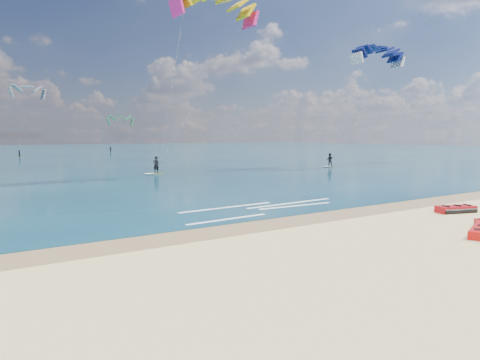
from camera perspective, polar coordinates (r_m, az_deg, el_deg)
name	(u,v)px	position (r m, az deg, el deg)	size (l,w,h in m)	color
ground	(98,171)	(55.42, -18.41, 1.18)	(320.00, 320.00, 0.00)	tan
wet_sand_strip	(292,221)	(21.97, 6.97, -5.43)	(320.00, 2.40, 0.01)	brown
sea	(29,153)	(118.38, -26.29, 3.27)	(320.00, 200.00, 0.04)	#0B2B3C
packed_kite_mid	(456,212)	(27.06, 26.80, -3.88)	(2.46, 1.21, 0.44)	#B10C13
kitesurfer_main	(186,78)	(46.75, -7.23, 13.29)	(12.06, 8.04, 20.21)	yellow
kitesurfer_far	(355,100)	(60.39, 15.09, 10.23)	(11.09, 6.17, 17.33)	gold
shoreline_foam	(263,208)	(25.48, 3.07, -3.72)	(11.92, 3.59, 0.01)	white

